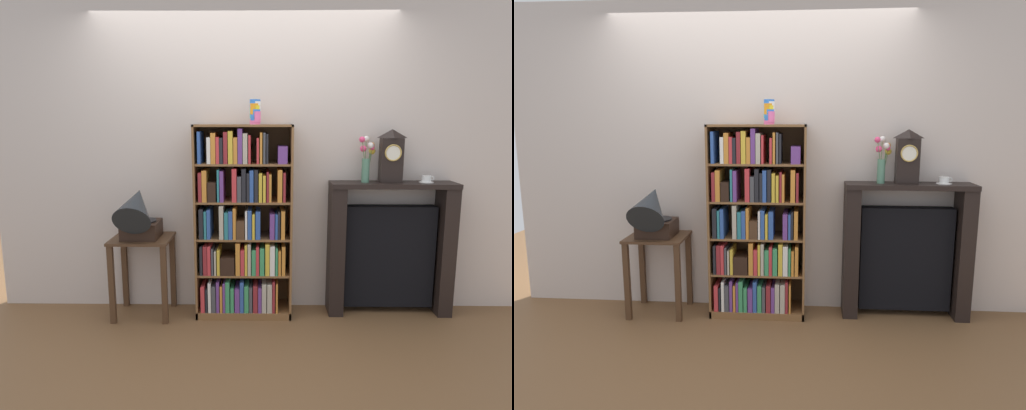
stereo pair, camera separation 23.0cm
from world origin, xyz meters
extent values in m
cube|color=brown|center=(0.00, 0.00, -0.01)|extent=(7.70, 6.40, 0.02)
cube|color=beige|center=(0.19, 0.28, 1.30)|extent=(4.70, 0.08, 2.60)
cube|color=brown|center=(-0.39, 0.07, 0.80)|extent=(0.02, 0.34, 1.60)
cube|color=brown|center=(0.39, 0.07, 0.80)|extent=(0.02, 0.34, 1.60)
cube|color=brown|center=(0.00, 0.24, 0.80)|extent=(0.79, 0.01, 1.60)
cube|color=brown|center=(0.00, 0.07, 1.59)|extent=(0.79, 0.34, 0.02)
cube|color=brown|center=(0.00, 0.07, 0.03)|extent=(0.79, 0.34, 0.06)
cube|color=#C63338|center=(-0.34, 0.04, 0.17)|extent=(0.03, 0.24, 0.22)
cube|color=black|center=(-0.31, 0.04, 0.16)|extent=(0.02, 0.25, 0.20)
cube|color=white|center=(-0.28, 0.05, 0.19)|extent=(0.02, 0.26, 0.25)
cube|color=#424247|center=(-0.25, 0.05, 0.17)|extent=(0.03, 0.27, 0.22)
cube|color=#663884|center=(-0.21, 0.06, 0.19)|extent=(0.02, 0.28, 0.26)
cube|color=orange|center=(-0.19, 0.05, 0.17)|extent=(0.02, 0.27, 0.22)
cube|color=#663884|center=(-0.16, 0.03, 0.19)|extent=(0.02, 0.23, 0.25)
cube|color=#388E56|center=(-0.13, 0.04, 0.19)|extent=(0.03, 0.25, 0.26)
cube|color=#388E56|center=(-0.09, 0.05, 0.16)|extent=(0.03, 0.28, 0.21)
cube|color=#663884|center=(-0.05, 0.03, 0.16)|extent=(0.04, 0.22, 0.20)
cube|color=#2D519E|center=(-0.01, 0.05, 0.19)|extent=(0.03, 0.27, 0.26)
cube|color=#388E56|center=(0.02, 0.03, 0.17)|extent=(0.03, 0.23, 0.23)
cube|color=#424247|center=(0.06, 0.05, 0.17)|extent=(0.03, 0.27, 0.22)
cube|color=maroon|center=(0.10, 0.05, 0.17)|extent=(0.04, 0.28, 0.23)
cube|color=#663884|center=(0.13, 0.06, 0.17)|extent=(0.03, 0.28, 0.22)
cube|color=#B2A893|center=(0.17, 0.05, 0.18)|extent=(0.04, 0.26, 0.25)
cube|color=#B2A893|center=(0.21, 0.04, 0.18)|extent=(0.04, 0.25, 0.24)
cube|color=maroon|center=(0.25, 0.05, 0.19)|extent=(0.02, 0.27, 0.27)
cube|color=orange|center=(0.27, 0.03, 0.18)|extent=(0.02, 0.22, 0.25)
cube|color=brown|center=(0.00, 0.07, 0.37)|extent=(0.75, 0.32, 0.02)
cube|color=black|center=(-0.34, 0.04, 0.50)|extent=(0.02, 0.26, 0.24)
cube|color=maroon|center=(-0.31, 0.03, 0.50)|extent=(0.03, 0.23, 0.24)
cube|color=#C63338|center=(-0.28, 0.04, 0.50)|extent=(0.03, 0.25, 0.24)
cube|color=#424247|center=(-0.25, 0.04, 0.49)|extent=(0.02, 0.25, 0.22)
cube|color=#B2A893|center=(-0.23, 0.04, 0.48)|extent=(0.02, 0.25, 0.20)
cube|color=gold|center=(-0.20, 0.03, 0.49)|extent=(0.02, 0.22, 0.21)
cube|color=black|center=(-0.13, 0.03, 0.46)|extent=(0.12, 0.22, 0.15)
cube|color=orange|center=(-0.04, 0.04, 0.52)|extent=(0.04, 0.25, 0.27)
cube|color=#C63338|center=(-0.01, 0.03, 0.49)|extent=(0.03, 0.22, 0.21)
cube|color=gold|center=(0.02, 0.03, 0.51)|extent=(0.02, 0.23, 0.26)
cube|color=#B2A893|center=(0.05, 0.06, 0.51)|extent=(0.03, 0.28, 0.26)
cube|color=#388E56|center=(0.08, 0.05, 0.49)|extent=(0.03, 0.27, 0.21)
cube|color=#C63338|center=(0.12, 0.06, 0.50)|extent=(0.02, 0.28, 0.24)
cube|color=#388E56|center=(0.15, 0.04, 0.50)|extent=(0.04, 0.24, 0.23)
cube|color=gold|center=(0.20, 0.05, 0.51)|extent=(0.03, 0.27, 0.26)
cube|color=white|center=(0.24, 0.04, 0.51)|extent=(0.04, 0.24, 0.25)
cube|color=#388E56|center=(0.27, 0.03, 0.50)|extent=(0.02, 0.22, 0.23)
cube|color=orange|center=(0.30, 0.04, 0.49)|extent=(0.02, 0.25, 0.21)
cube|color=orange|center=(0.33, 0.05, 0.50)|extent=(0.03, 0.26, 0.24)
cube|color=brown|center=(0.00, 0.07, 0.68)|extent=(0.75, 0.32, 0.02)
cube|color=black|center=(-0.34, 0.04, 0.81)|extent=(0.03, 0.25, 0.25)
cube|color=teal|center=(-0.31, 0.04, 0.80)|extent=(0.02, 0.24, 0.23)
cube|color=#2D519E|center=(-0.28, 0.05, 0.81)|extent=(0.03, 0.27, 0.24)
cube|color=#B2A893|center=(-0.18, 0.06, 0.82)|extent=(0.03, 0.29, 0.27)
cube|color=teal|center=(-0.14, 0.03, 0.80)|extent=(0.03, 0.22, 0.22)
cube|color=#2D519E|center=(-0.10, 0.06, 0.80)|extent=(0.03, 0.28, 0.23)
cube|color=orange|center=(-0.07, 0.05, 0.81)|extent=(0.02, 0.26, 0.25)
cube|color=#472D1C|center=(-0.02, 0.04, 0.76)|extent=(0.07, 0.24, 0.15)
cube|color=white|center=(0.02, 0.05, 0.80)|extent=(0.02, 0.28, 0.23)
cube|color=#2D519E|center=(0.05, 0.03, 0.80)|extent=(0.03, 0.23, 0.23)
cube|color=gold|center=(0.08, 0.05, 0.79)|extent=(0.02, 0.27, 0.21)
cube|color=#2D519E|center=(0.12, 0.04, 0.80)|extent=(0.04, 0.25, 0.23)
cube|color=#663884|center=(0.23, 0.05, 0.79)|extent=(0.04, 0.27, 0.21)
cube|color=#2D519E|center=(0.27, 0.03, 0.79)|extent=(0.02, 0.23, 0.20)
cube|color=black|center=(0.29, 0.05, 0.80)|extent=(0.02, 0.27, 0.22)
cube|color=orange|center=(0.32, 0.06, 0.80)|extent=(0.03, 0.28, 0.23)
cube|color=brown|center=(0.00, 0.07, 0.98)|extent=(0.75, 0.32, 0.02)
cube|color=maroon|center=(-0.34, 0.05, 1.11)|extent=(0.03, 0.28, 0.23)
cube|color=orange|center=(-0.31, 0.05, 1.12)|extent=(0.04, 0.26, 0.25)
cube|color=black|center=(-0.25, 0.02, 1.07)|extent=(0.07, 0.20, 0.16)
cube|color=teal|center=(-0.20, 0.04, 1.12)|extent=(0.02, 0.24, 0.26)
cube|color=#663884|center=(-0.17, 0.04, 1.11)|extent=(0.03, 0.24, 0.25)
cube|color=#C63338|center=(-0.07, 0.03, 1.12)|extent=(0.04, 0.23, 0.26)
cube|color=#424247|center=(-0.03, 0.03, 1.09)|extent=(0.03, 0.24, 0.20)
cube|color=black|center=(0.01, 0.03, 1.12)|extent=(0.03, 0.23, 0.26)
cube|color=black|center=(0.04, 0.04, 1.11)|extent=(0.02, 0.24, 0.23)
cube|color=#2D519E|center=(0.07, 0.05, 1.12)|extent=(0.03, 0.26, 0.25)
cube|color=black|center=(0.10, 0.03, 1.12)|extent=(0.03, 0.23, 0.26)
cube|color=gold|center=(0.14, 0.03, 1.11)|extent=(0.03, 0.23, 0.23)
cube|color=gold|center=(0.17, 0.03, 1.10)|extent=(0.02, 0.23, 0.21)
cube|color=maroon|center=(0.20, 0.06, 1.11)|extent=(0.02, 0.29, 0.24)
cube|color=orange|center=(0.22, 0.03, 1.10)|extent=(0.02, 0.23, 0.22)
cube|color=orange|center=(0.29, 0.05, 1.12)|extent=(0.04, 0.26, 0.26)
cube|color=maroon|center=(0.33, 0.06, 1.11)|extent=(0.02, 0.28, 0.23)
cube|color=brown|center=(0.00, 0.07, 1.29)|extent=(0.75, 0.32, 0.02)
cube|color=#2D519E|center=(-0.34, 0.04, 1.42)|extent=(0.02, 0.26, 0.25)
cube|color=white|center=(-0.27, 0.06, 1.40)|extent=(0.03, 0.28, 0.21)
cube|color=orange|center=(-0.23, 0.03, 1.41)|extent=(0.04, 0.23, 0.24)
cube|color=#C63338|center=(-0.20, 0.06, 1.40)|extent=(0.03, 0.28, 0.21)
cube|color=black|center=(-0.17, 0.05, 1.40)|extent=(0.03, 0.26, 0.20)
cube|color=maroon|center=(-0.14, 0.03, 1.42)|extent=(0.03, 0.22, 0.25)
cube|color=gold|center=(-0.10, 0.03, 1.42)|extent=(0.04, 0.23, 0.25)
cube|color=orange|center=(-0.06, 0.05, 1.40)|extent=(0.03, 0.27, 0.21)
cube|color=#663884|center=(-0.02, 0.06, 1.43)|extent=(0.03, 0.29, 0.27)
cube|color=#B2A893|center=(0.02, 0.06, 1.41)|extent=(0.04, 0.28, 0.24)
cube|color=#C63338|center=(0.05, 0.03, 1.41)|extent=(0.02, 0.23, 0.22)
cube|color=#C63338|center=(0.12, 0.04, 1.39)|extent=(0.02, 0.24, 0.20)
cube|color=orange|center=(0.14, 0.04, 1.42)|extent=(0.02, 0.24, 0.24)
cube|color=#424247|center=(0.17, 0.06, 1.42)|extent=(0.02, 0.29, 0.24)
cube|color=black|center=(0.19, 0.05, 1.41)|extent=(0.02, 0.27, 0.23)
cube|color=#663884|center=(0.31, 0.04, 1.36)|extent=(0.07, 0.24, 0.14)
cylinder|color=pink|center=(0.09, 0.08, 1.64)|extent=(0.08, 0.08, 0.09)
cylinder|color=pink|center=(0.10, 0.08, 1.66)|extent=(0.08, 0.08, 0.09)
cylinder|color=blue|center=(0.10, 0.08, 1.67)|extent=(0.08, 0.08, 0.09)
cylinder|color=#28B2B7|center=(0.09, 0.08, 1.69)|extent=(0.08, 0.08, 0.09)
cylinder|color=yellow|center=(0.09, 0.08, 1.70)|extent=(0.08, 0.08, 0.09)
cylinder|color=orange|center=(0.09, 0.08, 1.72)|extent=(0.08, 0.08, 0.09)
cylinder|color=white|center=(0.10, 0.08, 1.74)|extent=(0.08, 0.08, 0.09)
cylinder|color=blue|center=(0.09, 0.08, 1.75)|extent=(0.08, 0.08, 0.09)
cube|color=#472D1C|center=(-0.85, 0.03, 0.66)|extent=(0.49, 0.43, 0.02)
cube|color=#472D1C|center=(-1.06, -0.15, 0.33)|extent=(0.04, 0.04, 0.65)
cube|color=#472D1C|center=(-0.63, -0.15, 0.33)|extent=(0.04, 0.04, 0.65)
cube|color=#472D1C|center=(-1.06, 0.21, 0.33)|extent=(0.04, 0.04, 0.65)
cube|color=#472D1C|center=(-0.63, 0.21, 0.33)|extent=(0.04, 0.04, 0.65)
cube|color=black|center=(-0.85, 0.03, 0.74)|extent=(0.29, 0.29, 0.14)
cylinder|color=black|center=(-0.85, 0.03, 0.82)|extent=(0.25, 0.25, 0.01)
cylinder|color=#1E2328|center=(-0.85, -0.01, 0.84)|extent=(0.03, 0.03, 0.06)
cone|color=#1E2328|center=(-0.85, -0.11, 0.97)|extent=(0.30, 0.45, 0.44)
cube|color=black|center=(1.23, 0.11, 1.11)|extent=(1.03, 0.27, 0.04)
cube|color=black|center=(0.78, 0.11, 0.54)|extent=(0.12, 0.24, 1.09)
cube|color=black|center=(1.69, 0.11, 0.54)|extent=(0.12, 0.24, 1.09)
cube|color=black|center=(1.23, 0.15, 0.49)|extent=(0.75, 0.14, 0.87)
cube|color=black|center=(1.20, 0.11, 1.31)|extent=(0.18, 0.10, 0.36)
pyramid|color=black|center=(1.20, 0.11, 1.53)|extent=(0.18, 0.10, 0.07)
cylinder|color=silver|center=(1.20, 0.05, 1.37)|extent=(0.12, 0.01, 0.12)
torus|color=#B79347|center=(1.20, 0.05, 1.37)|extent=(0.14, 0.01, 0.14)
cylinder|color=#4C7A60|center=(1.00, 0.11, 1.23)|extent=(0.06, 0.06, 0.20)
cylinder|color=#4C753D|center=(0.99, 0.11, 1.27)|extent=(0.04, 0.02, 0.26)
sphere|color=#EA4275|center=(0.98, 0.12, 1.40)|extent=(0.05, 0.05, 0.05)
cylinder|color=#4C753D|center=(1.02, 0.11, 1.29)|extent=(0.03, 0.03, 0.29)
sphere|color=silver|center=(1.03, 0.12, 1.43)|extent=(0.05, 0.05, 0.05)
cylinder|color=#4C753D|center=(1.03, 0.13, 1.26)|extent=(0.05, 0.05, 0.24)
sphere|color=yellow|center=(1.06, 0.15, 1.38)|extent=(0.05, 0.05, 0.05)
cylinder|color=#4C753D|center=(1.00, 0.15, 1.31)|extent=(0.02, 0.08, 0.34)
sphere|color=silver|center=(1.01, 0.19, 1.48)|extent=(0.05, 0.05, 0.05)
cylinder|color=#4C753D|center=(1.02, 0.13, 1.29)|extent=(0.07, 0.08, 0.29)
sphere|color=orange|center=(1.06, 0.17, 1.43)|extent=(0.04, 0.04, 0.04)
cylinder|color=#4C753D|center=(1.02, 0.12, 1.28)|extent=(0.06, 0.01, 0.27)
sphere|color=#EA4275|center=(1.05, 0.12, 1.41)|extent=(0.04, 0.04, 0.04)
cylinder|color=#4C753D|center=(0.98, 0.09, 1.31)|extent=(0.06, 0.01, 0.34)
sphere|color=#EA4275|center=(0.96, 0.09, 1.48)|extent=(0.05, 0.05, 0.05)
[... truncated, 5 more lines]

